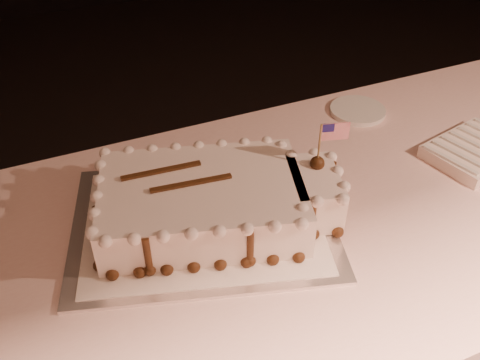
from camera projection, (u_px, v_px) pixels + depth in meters
name	position (u px, v px, depth m)	size (l,w,h in m)	color
banquet_table	(337.00, 308.00, 1.37)	(2.40, 0.80, 0.75)	beige
cake_board	(203.00, 222.00, 1.07)	(0.52, 0.39, 0.01)	silver
doily	(203.00, 220.00, 1.06)	(0.46, 0.35, 0.00)	white
sheet_cake	(216.00, 201.00, 1.04)	(0.51, 0.37, 0.19)	white
napkin_stack	(475.00, 151.00, 1.24)	(0.24, 0.20, 0.04)	white
side_plate	(358.00, 110.00, 1.40)	(0.14, 0.14, 0.01)	white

